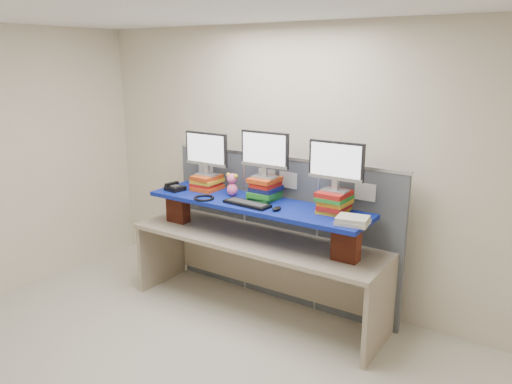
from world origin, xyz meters
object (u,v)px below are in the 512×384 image
Objects in this scene: desk_phone at (175,188)px; keyboard at (247,204)px; desk at (256,253)px; monitor_center at (265,152)px; blue_board at (256,204)px; monitor_left at (206,151)px; monitor_right at (336,163)px.

keyboard is at bearing 5.66° from desk_phone.
desk_phone is (-0.94, -0.11, 0.54)m from desk.
desk is 5.09× the size of monitor_center.
blue_board is 0.50m from monitor_center.
monitor_center is at bearing 80.48° from desk.
desk_phone is (-0.26, -0.22, -0.38)m from monitor_left.
monitor_right is at bearing 14.88° from desk_phone.
monitor_left is 1.07× the size of keyboard.
desk is 1.15m from monitor_left.
monitor_left is at bearing -180.00° from monitor_right.
monitor_right is 1.07× the size of keyboard.
desk is 1.16× the size of blue_board.
monitor_left is at bearing 164.12° from keyboard.
keyboard is (-0.76, -0.26, -0.43)m from monitor_right.
monitor_center is (0.71, 0.01, 0.07)m from monitor_left.
monitor_right is (0.73, 0.01, -0.03)m from monitor_center.
keyboard reaches higher than desk.
monitor_left is 1.00× the size of monitor_right.
blue_board is at bearing -99.52° from monitor_center.
monitor_left reaches higher than desk.
desk is at bearing 179.28° from blue_board.
monitor_right is at bearing 22.09° from keyboard.
monitor_center reaches higher than monitor_right.
desk_phone is (-0.96, -0.22, -0.44)m from monitor_center.
monitor_left is 2.62× the size of desk_phone.
monitor_right is (0.75, 0.13, 0.95)m from desk.
keyboard is at bearing -96.90° from desk.
blue_board is at bearing -171.05° from monitor_right.
desk is at bearing -99.52° from monitor_center.
monitor_left is at bearing 180.00° from monitor_center.
monitor_center is (0.02, 0.12, 0.49)m from blue_board.
monitor_left reaches higher than keyboard.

